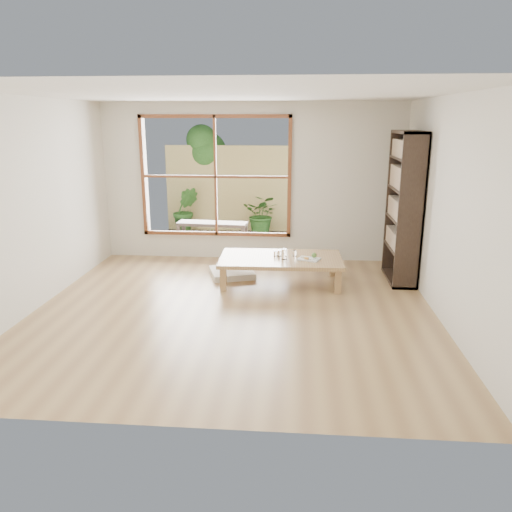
{
  "coord_description": "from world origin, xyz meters",
  "views": [
    {
      "loc": [
        0.77,
        -5.84,
        2.33
      ],
      "look_at": [
        0.23,
        0.59,
        0.55
      ],
      "focal_mm": 35.0,
      "sensor_mm": 36.0,
      "label": 1
    }
  ],
  "objects_px": {
    "low_table": "(281,260)",
    "bookshelf": "(404,208)",
    "garden_bench": "(212,225)",
    "food_tray": "(310,258)"
  },
  "relations": [
    {
      "from": "low_table",
      "to": "bookshelf",
      "type": "relative_size",
      "value": 0.82
    },
    {
      "from": "bookshelf",
      "to": "garden_bench",
      "type": "bearing_deg",
      "value": 149.25
    },
    {
      "from": "bookshelf",
      "to": "food_tray",
      "type": "height_order",
      "value": "bookshelf"
    },
    {
      "from": "low_table",
      "to": "garden_bench",
      "type": "xyz_separation_m",
      "value": [
        -1.37,
        2.17,
        0.04
      ]
    },
    {
      "from": "low_table",
      "to": "garden_bench",
      "type": "bearing_deg",
      "value": 121.08
    },
    {
      "from": "bookshelf",
      "to": "food_tray",
      "type": "relative_size",
      "value": 6.15
    },
    {
      "from": "food_tray",
      "to": "garden_bench",
      "type": "height_order",
      "value": "food_tray"
    },
    {
      "from": "food_tray",
      "to": "garden_bench",
      "type": "xyz_separation_m",
      "value": [
        -1.79,
        2.25,
        -0.03
      ]
    },
    {
      "from": "food_tray",
      "to": "low_table",
      "type": "bearing_deg",
      "value": -171.8
    },
    {
      "from": "food_tray",
      "to": "garden_bench",
      "type": "relative_size",
      "value": 0.26
    }
  ]
}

